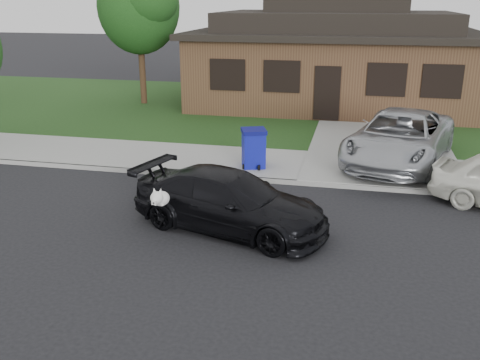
# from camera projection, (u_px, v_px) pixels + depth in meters

# --- Properties ---
(ground) EXTENTS (120.00, 120.00, 0.00)m
(ground) POSITION_uv_depth(u_px,v_px,m) (111.00, 223.00, 11.93)
(ground) COLOR black
(ground) RESTS_ON ground
(sidewalk) EXTENTS (60.00, 3.00, 0.12)m
(sidewalk) POSITION_uv_depth(u_px,v_px,m) (182.00, 158.00, 16.53)
(sidewalk) COLOR gray
(sidewalk) RESTS_ON ground
(curb) EXTENTS (60.00, 0.12, 0.12)m
(curb) POSITION_uv_depth(u_px,v_px,m) (165.00, 173.00, 15.15)
(curb) COLOR gray
(curb) RESTS_ON ground
(lawn) EXTENTS (60.00, 13.00, 0.13)m
(lawn) POSITION_uv_depth(u_px,v_px,m) (239.00, 108.00, 23.92)
(lawn) COLOR #193814
(lawn) RESTS_ON ground
(driveway) EXTENTS (4.50, 13.00, 0.14)m
(driveway) POSITION_uv_depth(u_px,v_px,m) (378.00, 131.00, 19.91)
(driveway) COLOR gray
(driveway) RESTS_ON ground
(sedan) EXTENTS (4.69, 2.93, 1.27)m
(sedan) POSITION_uv_depth(u_px,v_px,m) (230.00, 201.00, 11.47)
(sedan) COLOR black
(sedan) RESTS_ON ground
(minivan) EXTENTS (3.82, 5.84, 1.49)m
(minivan) POSITION_uv_depth(u_px,v_px,m) (400.00, 138.00, 15.65)
(minivan) COLOR #AEB1B5
(minivan) RESTS_ON driveway
(recycling_bin) EXTENTS (0.86, 0.86, 1.12)m
(recycling_bin) POSITION_uv_depth(u_px,v_px,m) (254.00, 148.00, 15.35)
(recycling_bin) COLOR #0D1394
(recycling_bin) RESTS_ON sidewalk
(house) EXTENTS (12.60, 8.60, 4.65)m
(house) POSITION_uv_depth(u_px,v_px,m) (334.00, 59.00, 24.26)
(house) COLOR #422B1C
(house) RESTS_ON ground
(tree_0) EXTENTS (3.78, 3.60, 6.34)m
(tree_0) POSITION_uv_depth(u_px,v_px,m) (141.00, 5.00, 23.26)
(tree_0) COLOR #332114
(tree_0) RESTS_ON ground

